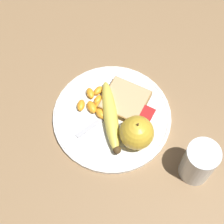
# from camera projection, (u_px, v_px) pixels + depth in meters

# --- Properties ---
(ground_plane) EXTENTS (3.00, 3.00, 0.00)m
(ground_plane) POSITION_uv_depth(u_px,v_px,m) (112.00, 118.00, 0.92)
(ground_plane) COLOR olive
(plate) EXTENTS (0.29, 0.29, 0.01)m
(plate) POSITION_uv_depth(u_px,v_px,m) (112.00, 116.00, 0.91)
(plate) COLOR white
(plate) RESTS_ON ground_plane
(juice_glass) EXTENTS (0.07, 0.07, 0.11)m
(juice_glass) POSITION_uv_depth(u_px,v_px,m) (198.00, 163.00, 0.81)
(juice_glass) COLOR silver
(juice_glass) RESTS_ON ground_plane
(apple) EXTENTS (0.08, 0.08, 0.09)m
(apple) POSITION_uv_depth(u_px,v_px,m) (137.00, 133.00, 0.84)
(apple) COLOR gold
(apple) RESTS_ON plate
(banana) EXTENTS (0.14, 0.17, 0.03)m
(banana) POSITION_uv_depth(u_px,v_px,m) (112.00, 117.00, 0.89)
(banana) COLOR #E0CC4C
(banana) RESTS_ON plate
(bread_slice) EXTENTS (0.10, 0.10, 0.02)m
(bread_slice) POSITION_uv_depth(u_px,v_px,m) (125.00, 101.00, 0.91)
(bread_slice) COLOR olive
(bread_slice) RESTS_ON plate
(fork) EXTENTS (0.08, 0.16, 0.00)m
(fork) POSITION_uv_depth(u_px,v_px,m) (109.00, 114.00, 0.91)
(fork) COLOR #B2B2B7
(fork) RESTS_ON plate
(jam_packet) EXTENTS (0.05, 0.04, 0.02)m
(jam_packet) POSITION_uv_depth(u_px,v_px,m) (143.00, 114.00, 0.90)
(jam_packet) COLOR silver
(jam_packet) RESTS_ON plate
(orange_segment_0) EXTENTS (0.03, 0.04, 0.02)m
(orange_segment_0) POSITION_uv_depth(u_px,v_px,m) (81.00, 105.00, 0.91)
(orange_segment_0) COLOR orange
(orange_segment_0) RESTS_ON plate
(orange_segment_1) EXTENTS (0.03, 0.04, 0.02)m
(orange_segment_1) POSITION_uv_depth(u_px,v_px,m) (105.00, 99.00, 0.92)
(orange_segment_1) COLOR orange
(orange_segment_1) RESTS_ON plate
(orange_segment_2) EXTENTS (0.02, 0.03, 0.02)m
(orange_segment_2) POSITION_uv_depth(u_px,v_px,m) (98.00, 100.00, 0.92)
(orange_segment_2) COLOR orange
(orange_segment_2) RESTS_ON plate
(orange_segment_3) EXTENTS (0.04, 0.04, 0.02)m
(orange_segment_3) POSITION_uv_depth(u_px,v_px,m) (92.00, 107.00, 0.91)
(orange_segment_3) COLOR orange
(orange_segment_3) RESTS_ON plate
(orange_segment_4) EXTENTS (0.02, 0.03, 0.01)m
(orange_segment_4) POSITION_uv_depth(u_px,v_px,m) (99.00, 104.00, 0.91)
(orange_segment_4) COLOR orange
(orange_segment_4) RESTS_ON plate
(orange_segment_5) EXTENTS (0.04, 0.03, 0.02)m
(orange_segment_5) POSITION_uv_depth(u_px,v_px,m) (101.00, 114.00, 0.90)
(orange_segment_5) COLOR orange
(orange_segment_5) RESTS_ON plate
(orange_segment_6) EXTENTS (0.03, 0.03, 0.02)m
(orange_segment_6) POSITION_uv_depth(u_px,v_px,m) (90.00, 93.00, 0.93)
(orange_segment_6) COLOR orange
(orange_segment_6) RESTS_ON plate
(orange_segment_7) EXTENTS (0.02, 0.03, 0.02)m
(orange_segment_7) POSITION_uv_depth(u_px,v_px,m) (98.00, 91.00, 0.93)
(orange_segment_7) COLOR orange
(orange_segment_7) RESTS_ON plate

